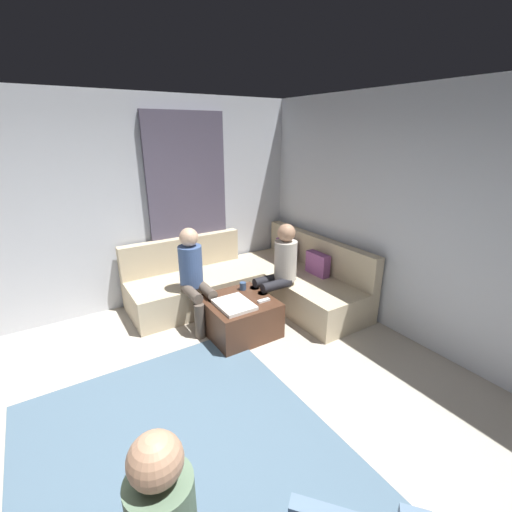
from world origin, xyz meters
The scene contains 12 objects.
ground_plane centered at (0.00, 0.00, -0.05)m, with size 6.00×6.00×0.10m, color #B2A899.
wall_back centered at (0.00, 2.94, 1.35)m, with size 6.00×0.12×2.70m, color silver.
wall_left centered at (-2.94, 0.00, 1.35)m, with size 0.12×6.00×2.70m, color silver.
curtain_panel centered at (-2.84, 1.30, 1.25)m, with size 0.06×1.10×2.50m, color #595166.
area_rug centered at (-0.20, 0.10, 0.01)m, with size 2.60×2.20×0.01m, color slate.
sectional_couch centered at (-2.08, 1.88, 0.28)m, with size 2.10×2.55×0.87m.
ottoman centered at (-1.48, 1.30, 0.21)m, with size 0.76×0.76×0.42m, color #4C2D1E.
folded_blanket centered at (-1.38, 1.18, 0.44)m, with size 0.44×0.36×0.04m, color white.
coffee_mug centered at (-1.70, 1.48, 0.47)m, with size 0.08×0.08×0.10m, color #334C72.
game_remote centered at (-1.30, 1.52, 0.43)m, with size 0.05×0.15×0.02m, color white.
person_on_couch_back centered at (-1.57, 1.93, 0.66)m, with size 0.30×0.60×1.20m.
person_on_couch_side centered at (-1.93, 0.96, 0.66)m, with size 0.60×0.30×1.20m.
Camera 1 is at (1.68, -0.47, 2.26)m, focal length 24.58 mm.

